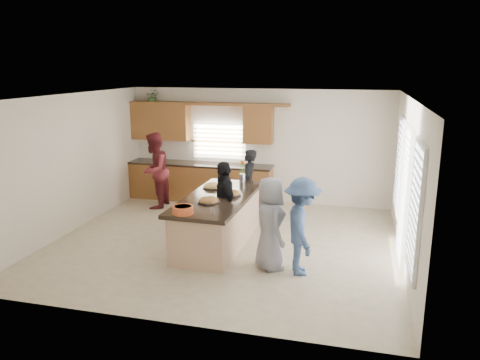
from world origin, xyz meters
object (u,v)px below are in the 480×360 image
(island, at_px, (218,222))
(woman_left_front, at_px, (224,203))
(salad_bowl, at_px, (183,209))
(woman_left_mid, at_px, (155,171))
(woman_left_back, at_px, (249,183))
(woman_right_back, at_px, (302,227))
(woman_right_front, at_px, (270,224))

(island, bearing_deg, woman_left_front, 28.87)
(salad_bowl, height_order, woman_left_front, woman_left_front)
(woman_left_mid, bearing_deg, woman_left_back, 86.93)
(woman_left_mid, distance_m, woman_right_back, 4.79)
(woman_right_back, bearing_deg, woman_left_front, 45.51)
(salad_bowl, bearing_deg, woman_right_back, 7.43)
(island, xyz_separation_m, woman_right_back, (1.70, -0.89, 0.36))
(salad_bowl, distance_m, woman_left_front, 1.27)
(woman_left_back, relative_size, woman_right_back, 0.95)
(woman_left_back, relative_size, woman_right_front, 0.97)
(woman_right_front, bearing_deg, salad_bowl, 73.28)
(woman_left_mid, bearing_deg, island, 47.61)
(island, distance_m, woman_left_back, 1.87)
(woman_right_front, bearing_deg, woman_right_back, -126.11)
(woman_left_back, height_order, woman_left_mid, woman_left_mid)
(salad_bowl, bearing_deg, woman_right_front, 12.69)
(woman_left_mid, height_order, woman_left_front, woman_left_mid)
(salad_bowl, bearing_deg, woman_left_back, 82.08)
(island, bearing_deg, salad_bowl, -100.68)
(salad_bowl, distance_m, woman_right_back, 1.98)
(island, height_order, woman_left_back, woman_left_back)
(salad_bowl, height_order, woman_right_back, woman_right_back)
(woman_left_back, bearing_deg, island, -10.75)
(woman_left_back, relative_size, woman_left_front, 0.95)
(woman_left_back, height_order, woman_right_front, woman_right_front)
(salad_bowl, distance_m, woman_left_back, 3.02)
(woman_left_back, bearing_deg, woman_right_front, 14.95)
(woman_left_front, relative_size, woman_right_back, 1.00)
(woman_left_mid, height_order, woman_right_front, woman_left_mid)
(salad_bowl, bearing_deg, island, 77.77)
(woman_left_mid, relative_size, woman_left_front, 1.12)
(woman_left_back, xyz_separation_m, woman_right_back, (1.53, -2.72, 0.04))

